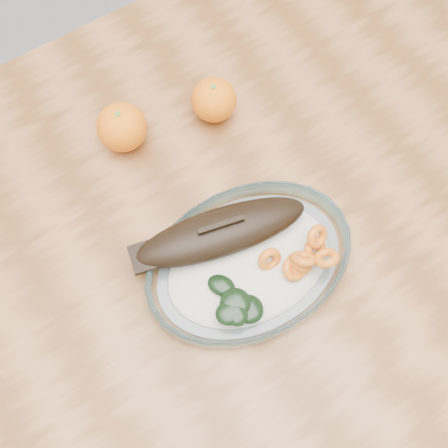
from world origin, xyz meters
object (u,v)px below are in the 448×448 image
object	(u,v)px
dining_table	(202,259)
plated_meal	(248,260)
orange_right	(214,100)
orange_left	(122,127)

from	to	relation	value
dining_table	plated_meal	xyz separation A→B (m)	(0.03, -0.07, 0.12)
dining_table	orange_right	xyz separation A→B (m)	(0.12, 0.15, 0.13)
orange_left	dining_table	bearing A→B (deg)	-85.94
dining_table	orange_right	bearing A→B (deg)	52.31
plated_meal	orange_right	bearing A→B (deg)	72.99
dining_table	plated_meal	size ratio (longest dim) A/B	2.25
plated_meal	orange_right	size ratio (longest dim) A/B	8.28
plated_meal	orange_right	distance (m)	0.24
dining_table	plated_meal	distance (m)	0.14
plated_meal	orange_left	world-z (taller)	plated_meal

